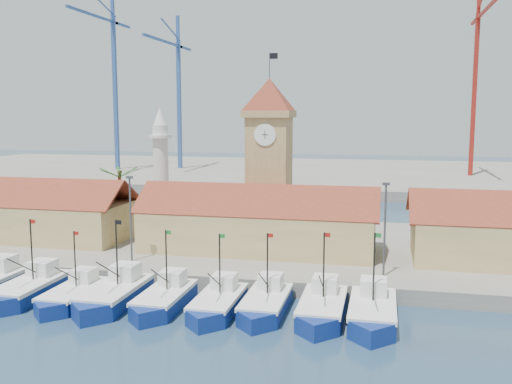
# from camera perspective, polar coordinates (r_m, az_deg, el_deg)

# --- Properties ---
(ground) EXTENTS (400.00, 400.00, 0.00)m
(ground) POSITION_cam_1_polar(r_m,az_deg,el_deg) (47.66, -5.01, -12.99)
(ground) COLOR #1C354D
(ground) RESTS_ON ground
(quay) EXTENTS (140.00, 32.00, 1.50)m
(quay) POSITION_cam_1_polar(r_m,az_deg,el_deg) (69.71, 0.98, -5.60)
(quay) COLOR gray
(quay) RESTS_ON ground
(terminal) EXTENTS (240.00, 80.00, 2.00)m
(terminal) POSITION_cam_1_polar(r_m,az_deg,el_deg) (153.87, 7.46, 1.78)
(terminal) COLOR gray
(terminal) RESTS_ON ground
(boat_1) EXTENTS (3.73, 10.23, 7.74)m
(boat_1) POSITION_cam_1_polar(r_m,az_deg,el_deg) (57.08, -21.87, -9.16)
(boat_1) COLOR navy
(boat_1) RESTS_ON ground
(boat_2) EXTENTS (3.32, 9.11, 6.89)m
(boat_2) POSITION_cam_1_polar(r_m,az_deg,el_deg) (54.31, -17.96, -9.93)
(boat_2) COLOR navy
(boat_2) RESTS_ON ground
(boat_3) EXTENTS (3.87, 10.59, 8.01)m
(boat_3) POSITION_cam_1_polar(r_m,az_deg,el_deg) (52.94, -14.10, -10.11)
(boat_3) COLOR navy
(boat_3) RESTS_ON ground
(boat_4) EXTENTS (3.50, 9.58, 7.25)m
(boat_4) POSITION_cam_1_polar(r_m,az_deg,el_deg) (51.22, -9.24, -10.68)
(boat_4) COLOR navy
(boat_4) RESTS_ON ground
(boat_5) EXTENTS (3.45, 9.45, 7.15)m
(boat_5) POSITION_cam_1_polar(r_m,az_deg,el_deg) (49.65, -3.90, -11.21)
(boat_5) COLOR navy
(boat_5) RESTS_ON ground
(boat_6) EXTENTS (3.49, 9.55, 7.23)m
(boat_6) POSITION_cam_1_polar(r_m,az_deg,el_deg) (49.43, 0.93, -11.27)
(boat_6) COLOR navy
(boat_6) RESTS_ON ground
(boat_7) EXTENTS (3.64, 9.98, 7.55)m
(boat_7) POSITION_cam_1_polar(r_m,az_deg,el_deg) (48.58, 6.61, -11.63)
(boat_7) COLOR navy
(boat_7) RESTS_ON ground
(boat_8) EXTENTS (3.74, 10.25, 7.75)m
(boat_8) POSITION_cam_1_polar(r_m,az_deg,el_deg) (48.21, 11.57, -11.86)
(boat_8) COLOR navy
(boat_8) RESTS_ON ground
(hall_left) EXTENTS (31.20, 10.13, 7.61)m
(hall_left) POSITION_cam_1_polar(r_m,az_deg,el_deg) (78.41, -23.24, -2.33)
(hall_left) COLOR tan
(hall_left) RESTS_ON quay
(hall_center) EXTENTS (27.04, 10.13, 7.61)m
(hall_center) POSITION_cam_1_polar(r_m,az_deg,el_deg) (65.20, 0.28, -3.63)
(hall_center) COLOR tan
(hall_center) RESTS_ON quay
(clock_tower) EXTENTS (5.80, 5.80, 22.70)m
(clock_tower) POSITION_cam_1_polar(r_m,az_deg,el_deg) (69.95, 1.33, 3.74)
(clock_tower) COLOR tan
(clock_tower) RESTS_ON quay
(minaret) EXTENTS (3.00, 3.00, 16.30)m
(minaret) POSITION_cam_1_polar(r_m,az_deg,el_deg) (76.38, -9.49, 2.30)
(minaret) COLOR silver
(minaret) RESTS_ON quay
(palm_tree) EXTENTS (5.60, 5.03, 8.39)m
(palm_tree) POSITION_cam_1_polar(r_m,az_deg,el_deg) (77.00, -13.44, -0.38)
(palm_tree) COLOR brown
(palm_tree) RESTS_ON quay
(lamp_posts) EXTENTS (80.70, 0.25, 9.03)m
(lamp_posts) POSITION_cam_1_polar(r_m,az_deg,el_deg) (56.96, -0.95, -2.75)
(lamp_posts) COLOR #3F3F44
(lamp_posts) RESTS_ON quay
(crane_blue_far) EXTENTS (1.00, 33.06, 47.35)m
(crane_blue_far) POSITION_cam_1_polar(r_m,az_deg,el_deg) (160.37, -14.18, 11.61)
(crane_blue_far) COLOR #315396
(crane_blue_far) RESTS_ON terminal
(crane_blue_near) EXTENTS (1.00, 33.18, 41.36)m
(crane_blue_near) POSITION_cam_1_polar(r_m,az_deg,el_deg) (159.13, -7.92, 10.62)
(crane_blue_near) COLOR #315396
(crane_blue_near) RESTS_ON terminal
(crane_red_right) EXTENTS (1.00, 32.46, 45.61)m
(crane_red_right) POSITION_cam_1_polar(r_m,az_deg,el_deg) (148.01, 21.16, 11.29)
(crane_red_right) COLOR maroon
(crane_red_right) RESTS_ON terminal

